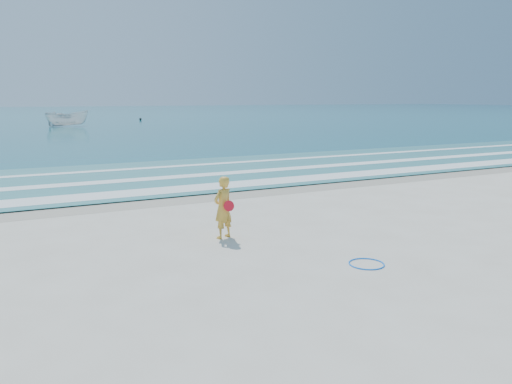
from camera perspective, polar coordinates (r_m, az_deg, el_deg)
name	(u,v)px	position (r m, az deg, el deg)	size (l,w,h in m)	color
ground	(341,277)	(9.99, 9.66, -9.58)	(400.00, 400.00, 0.00)	silver
wet_sand	(189,197)	(17.78, -7.71, -0.52)	(400.00, 2.40, 0.00)	#B2A893
ocean	(34,115)	(112.70, -24.04, 8.09)	(400.00, 190.00, 0.04)	#19727F
shallow	(151,176)	(22.49, -11.88, 1.82)	(400.00, 10.00, 0.01)	#59B7AD
foam_near	(177,189)	(18.98, -9.00, 0.32)	(400.00, 1.40, 0.01)	white
foam_mid	(156,178)	(21.73, -11.34, 1.55)	(400.00, 0.90, 0.01)	white
foam_far	(138,169)	(24.89, -13.37, 2.62)	(400.00, 0.60, 0.01)	white
hoop	(367,264)	(10.81, 12.52, -8.02)	(0.75, 0.75, 0.03)	#0E77FF
boat	(67,118)	(64.16, -20.76, 7.86)	(1.84, 4.90, 1.89)	silver
buoy	(140,119)	(78.35, -13.07, 8.12)	(0.37, 0.37, 0.37)	black
woman	(223,207)	(12.33, -3.78, -1.77)	(0.67, 0.56, 1.55)	gold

